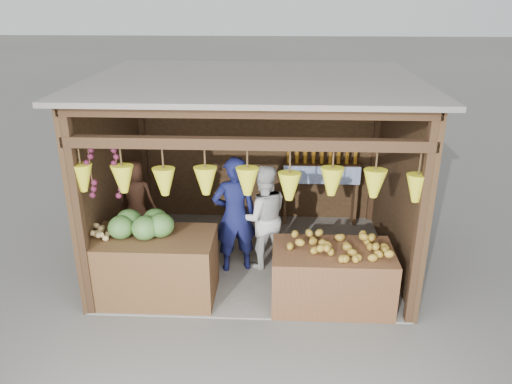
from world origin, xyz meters
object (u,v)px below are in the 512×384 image
counter_left (153,267)px  vendor_seated (136,197)px  man_standing (235,215)px  woman_standing (263,217)px  counter_right (332,277)px

counter_left → vendor_seated: 1.38m
man_standing → woman_standing: 0.42m
man_standing → counter_right: bearing=131.8°
counter_right → man_standing: man_standing is taller
counter_right → woman_standing: woman_standing is taller
counter_left → man_standing: bearing=36.6°
counter_left → counter_right: counter_left is taller
counter_left → counter_right: bearing=-0.7°
counter_right → vendor_seated: size_ratio=1.33×
counter_left → vendor_seated: bearing=113.3°
man_standing → vendor_seated: bearing=-35.0°
vendor_seated → woman_standing: bearing=174.4°
woman_standing → vendor_seated: bearing=-24.2°
woman_standing → counter_left: bearing=18.3°
man_standing → woman_standing: bearing=-177.4°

